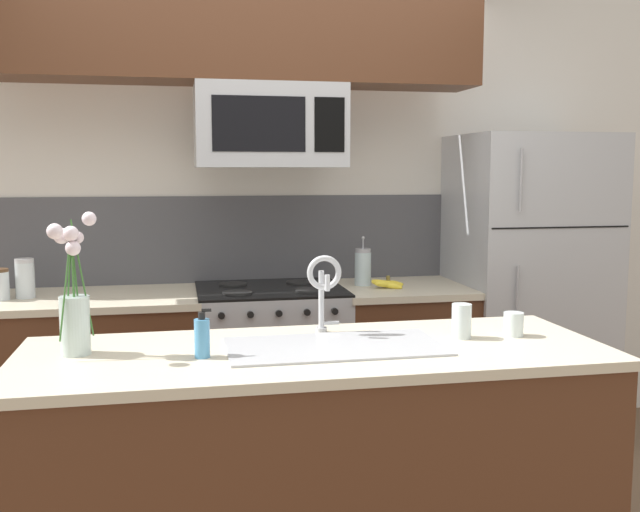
{
  "coord_description": "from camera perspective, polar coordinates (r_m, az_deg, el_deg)",
  "views": [
    {
      "loc": [
        -0.47,
        -2.75,
        1.53
      ],
      "look_at": [
        0.14,
        0.27,
        1.16
      ],
      "focal_mm": 40.0,
      "sensor_mm": 36.0,
      "label": 1
    }
  ],
  "objects": [
    {
      "name": "rear_partition",
      "position": [
        4.11,
        -0.57,
        3.65
      ],
      "size": [
        5.2,
        0.1,
        2.6
      ],
      "primitive_type": "cube",
      "color": "silver",
      "rests_on": "ground"
    },
    {
      "name": "splash_band",
      "position": [
        4.02,
        -4.63,
        1.41
      ],
      "size": [
        3.51,
        0.01,
        0.48
      ],
      "primitive_type": "cube",
      "color": "#4C4C51",
      "rests_on": "rear_partition"
    },
    {
      "name": "back_counter_left",
      "position": [
        3.83,
        -17.6,
        -9.77
      ],
      "size": [
        1.07,
        0.65,
        0.91
      ],
      "color": "#4C2B19",
      "rests_on": "ground"
    },
    {
      "name": "back_counter_right",
      "position": [
        3.98,
        6.47,
        -8.83
      ],
      "size": [
        0.71,
        0.65,
        0.91
      ],
      "color": "#4C2B19",
      "rests_on": "ground"
    },
    {
      "name": "stove_range",
      "position": [
        3.83,
        -3.95,
        -9.36
      ],
      "size": [
        0.76,
        0.64,
        0.93
      ],
      "color": "#A8AAAF",
      "rests_on": "ground"
    },
    {
      "name": "microwave",
      "position": [
        3.66,
        -4.07,
        10.29
      ],
      "size": [
        0.74,
        0.4,
        0.41
      ],
      "color": "#A8AAAF"
    },
    {
      "name": "upper_cabinet_band",
      "position": [
        3.68,
        -7.01,
        18.18
      ],
      "size": [
        2.47,
        0.34,
        0.6
      ],
      "primitive_type": "cube",
      "color": "#4C2B19"
    },
    {
      "name": "refrigerator",
      "position": [
        4.19,
        16.08,
        -2.58
      ],
      "size": [
        0.79,
        0.74,
        1.72
      ],
      "color": "#A8AAAF",
      "rests_on": "ground"
    },
    {
      "name": "storage_jar_medium",
      "position": [
        3.77,
        -22.53,
        -1.66
      ],
      "size": [
        0.09,
        0.09,
        0.19
      ],
      "color": "silver",
      "rests_on": "back_counter_left"
    },
    {
      "name": "banana_bunch",
      "position": [
        3.8,
        5.47,
        -2.23
      ],
      "size": [
        0.19,
        0.12,
        0.08
      ],
      "color": "yellow",
      "rests_on": "back_counter_right"
    },
    {
      "name": "french_press",
      "position": [
        3.87,
        3.45,
        -0.89
      ],
      "size": [
        0.09,
        0.09,
        0.27
      ],
      "color": "silver",
      "rests_on": "back_counter_right"
    },
    {
      "name": "island_counter",
      "position": [
        2.67,
        -0.34,
        -16.89
      ],
      "size": [
        2.06,
        0.75,
        0.91
      ],
      "color": "#4C2B19",
      "rests_on": "ground"
    },
    {
      "name": "kitchen_sink",
      "position": [
        2.55,
        1.19,
        -8.81
      ],
      "size": [
        0.76,
        0.4,
        0.16
      ],
      "color": "#ADAFB5",
      "rests_on": "island_counter"
    },
    {
      "name": "sink_faucet",
      "position": [
        2.68,
        0.3,
        -2.2
      ],
      "size": [
        0.14,
        0.14,
        0.31
      ],
      "color": "#B7BABF",
      "rests_on": "island_counter"
    },
    {
      "name": "dish_soap_bottle",
      "position": [
        2.41,
        -9.41,
        -6.44
      ],
      "size": [
        0.06,
        0.05,
        0.16
      ],
      "color": "#4C93C6",
      "rests_on": "island_counter"
    },
    {
      "name": "drinking_glass",
      "position": [
        2.71,
        11.25,
        -5.13
      ],
      "size": [
        0.07,
        0.07,
        0.13
      ],
      "color": "silver",
      "rests_on": "island_counter"
    },
    {
      "name": "spare_glass",
      "position": [
        2.79,
        15.22,
        -5.29
      ],
      "size": [
        0.08,
        0.08,
        0.09
      ],
      "color": "silver",
      "rests_on": "island_counter"
    },
    {
      "name": "flower_vase",
      "position": [
        2.54,
        -19.08,
        -3.96
      ],
      "size": [
        0.15,
        0.16,
        0.48
      ],
      "color": "silver",
      "rests_on": "island_counter"
    }
  ]
}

